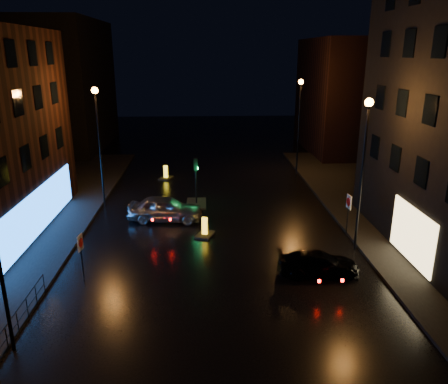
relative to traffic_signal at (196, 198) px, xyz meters
The scene contains 15 objects.
ground 14.06m from the traffic_signal, 85.10° to the right, with size 120.00×120.00×0.00m, color black.
pavement_right 16.35m from the traffic_signal, 21.54° to the right, with size 12.00×44.00×0.15m, color black.
building_far_left 26.50m from the traffic_signal, 125.18° to the left, with size 8.00×16.00×14.00m, color black.
building_far_right 24.83m from the traffic_signal, 48.01° to the left, with size 8.00×14.00×12.00m, color black.
street_lamp_lfar 8.32m from the traffic_signal, behind, with size 0.44×0.44×8.37m.
street_lamp_rnear 13.06m from the traffic_signal, 41.63° to the right, with size 0.44×0.44×8.37m.
street_lamp_rfar 13.06m from the traffic_signal, 41.63° to the left, with size 0.44×0.44×8.37m.
traffic_signal is the anchor object (origin of this frame).
guard_railing 16.47m from the traffic_signal, 114.39° to the right, with size 0.05×6.04×1.00m.
silver_hatchback 3.65m from the traffic_signal, 123.00° to the right, with size 1.93×4.80×1.64m, color #B5B8BD.
dark_sedan 12.44m from the traffic_signal, 60.24° to the right, with size 1.65×4.05×1.18m, color black.
bollard_near 5.75m from the traffic_signal, 84.26° to the right, with size 1.30×1.56×1.16m.
bollard_far 7.43m from the traffic_signal, 111.71° to the left, with size 1.33×1.59×1.18m.
road_sign_left 12.11m from the traffic_signal, 116.28° to the right, with size 0.12×0.57×2.36m.
road_sign_right 11.07m from the traffic_signal, 34.01° to the right, with size 0.11×0.63×2.59m.
Camera 1 is at (-0.63, -16.05, 10.58)m, focal length 35.00 mm.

